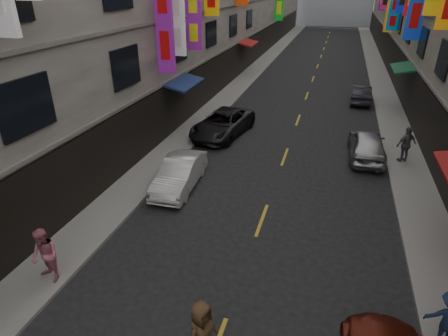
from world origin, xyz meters
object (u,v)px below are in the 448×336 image
Objects in this scene: car_left_far at (223,123)px; pedestrian_crossing at (202,333)px; scooter_far_right at (353,141)px; car_right_far at (361,94)px; car_right_mid at (367,145)px; car_left_mid at (180,174)px; pedestrian_rfar at (406,144)px; pedestrian_lfar at (45,256)px.

pedestrian_crossing is (3.79, -14.27, 0.19)m from car_left_far.
scooter_far_right is 9.26m from car_right_far.
pedestrian_crossing reaches higher than car_left_far.
pedestrian_crossing reaches higher than car_right_mid.
car_left_mid is at bearing 33.46° from scooter_far_right.
car_left_far reaches higher than car_right_far.
car_right_far is at bearing -112.98° from pedestrian_rfar.
scooter_far_right is 2.73m from pedestrian_rfar.
car_right_mid is 10.23m from car_right_far.
scooter_far_right is 0.46× the size of car_right_far.
car_left_mid is at bearing 65.26° from car_right_far.
pedestrian_lfar is (-9.48, -12.20, 0.28)m from car_right_mid.
car_left_mid is 11.18m from pedestrian_rfar.
pedestrian_lfar is at bearing 69.14° from car_right_far.
car_right_mid is at bearing -38.90° from pedestrian_rfar.
scooter_far_right is 9.91m from car_left_mid.
car_right_mid reaches higher than car_left_mid.
car_right_far is at bearing -102.20° from scooter_far_right.
pedestrian_lfar reaches higher than car_right_mid.
car_right_mid is at bearing 2.39° from car_left_far.
pedestrian_lfar is (-8.86, -13.19, 0.57)m from scooter_far_right.
pedestrian_lfar is at bearing 14.25° from pedestrian_rfar.
car_left_far is 9.84m from pedestrian_rfar.
pedestrian_rfar is at bearing 64.86° from pedestrian_lfar.
pedestrian_crossing reaches higher than scooter_far_right.
car_right_mid is 2.40× the size of pedestrian_lfar.
pedestrian_crossing is at bearing 67.56° from scooter_far_right.
car_left_mid is 2.23× the size of pedestrian_rfar.
car_right_far is 10.58m from pedestrian_rfar.
car_right_far is 2.14× the size of pedestrian_rfar.
pedestrian_rfar is (2.39, -1.18, 0.58)m from scooter_far_right.
car_left_mid is 17.75m from car_right_far.
car_right_far is (0.62, 9.24, 0.20)m from scooter_far_right.
car_left_mid reaches higher than scooter_far_right.
car_right_far reaches higher than scooter_far_right.
car_left_mid reaches higher than car_right_far.
car_right_far is 23.94m from pedestrian_crossing.
car_right_mid is (0.62, -0.99, 0.29)m from scooter_far_right.
car_right_mid is 2.38× the size of pedestrian_crossing.
pedestrian_crossing reaches higher than car_right_far.
pedestrian_rfar reaches higher than car_left_far.
pedestrian_rfar is (9.77, -1.14, 0.31)m from car_left_far.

